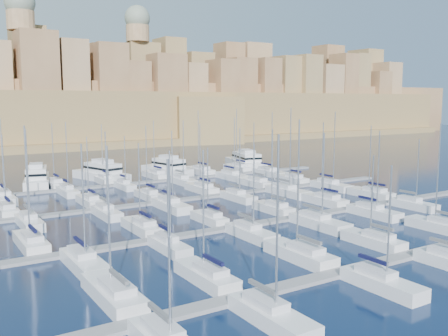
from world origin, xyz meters
TOP-DOWN VIEW (x-y plane):
  - ground at (0.00, 0.00)m, footprint 600.00×600.00m
  - pontoon_near at (0.00, -34.00)m, footprint 84.00×2.00m
  - pontoon_mid_near at (0.00, -12.00)m, footprint 84.00×2.00m
  - pontoon_mid_far at (0.00, 10.00)m, footprint 84.00×2.00m
  - pontoon_far at (0.00, 32.00)m, footprint 84.00×2.00m
  - sailboat_0 at (-34.55, -28.04)m, footprint 3.05×10.17m
  - sailboat_1 at (-24.95, -28.53)m, footprint 2.75×9.16m
  - sailboat_2 at (-12.19, -28.11)m, footprint 3.01×10.02m
  - sailboat_3 at (-0.56, -28.72)m, footprint 2.64×8.79m
  - sailboat_4 at (13.06, -28.51)m, footprint 2.76×9.21m
  - sailboat_7 at (-25.18, -39.54)m, footprint 2.79×9.31m
  - sailboat_8 at (-11.50, -39.30)m, footprint 2.65×8.83m
  - sailboat_12 at (-37.47, -6.41)m, footprint 2.82×9.42m
  - sailboat_13 at (-22.68, -6.53)m, footprint 2.75×9.16m
  - sailboat_14 at (-12.01, -7.21)m, footprint 2.34×7.79m
  - sailboat_15 at (0.48, -6.82)m, footprint 2.58×8.59m
  - sailboat_16 at (12.23, -6.22)m, footprint 2.94×9.80m
  - sailboat_17 at (24.33, -6.31)m, footprint 2.89×9.62m
  - sailboat_18 at (-34.21, -17.73)m, footprint 2.91×9.71m
  - sailboat_19 at (-23.49, -16.89)m, footprint 2.40×7.98m
  - sailboat_20 at (-11.60, -17.42)m, footprint 2.72×9.06m
  - sailboat_21 at (0.08, -18.01)m, footprint 3.08×10.28m
  - sailboat_22 at (12.15, -17.57)m, footprint 2.81×9.36m
  - sailboat_23 at (22.50, -17.14)m, footprint 2.55×8.50m
  - sailboat_24 at (-36.95, 15.34)m, footprint 2.67×8.90m
  - sailboat_25 at (-23.32, 15.22)m, footprint 2.60×8.67m
  - sailboat_26 at (-12.28, 14.98)m, footprint 2.45×8.16m
  - sailboat_27 at (-0.39, 15.61)m, footprint 2.84×9.45m
  - sailboat_28 at (12.97, 15.74)m, footprint 2.92×9.73m
  - sailboat_29 at (22.93, 15.48)m, footprint 2.76×9.19m
  - sailboat_30 at (-35.50, 4.68)m, footprint 2.66×8.86m
  - sailboat_31 at (-23.87, 4.86)m, footprint 2.55×8.50m
  - sailboat_32 at (-12.84, 4.18)m, footprint 2.97×9.89m
  - sailboat_33 at (1.12, 4.70)m, footprint 2.65×8.82m
  - sailboat_34 at (12.12, 3.82)m, footprint 3.18×10.61m
  - sailboat_35 at (24.07, 4.18)m, footprint 2.97×9.89m
  - sailboat_37 at (-23.94, 37.43)m, footprint 2.73×9.09m
  - sailboat_38 at (-13.30, 37.25)m, footprint 2.62×8.73m
  - sailboat_39 at (-0.47, 37.74)m, footprint 2.92×9.72m
  - sailboat_40 at (11.92, 38.16)m, footprint 3.17×10.58m
  - sailboat_41 at (23.14, 37.71)m, footprint 2.90×9.66m
  - sailboat_42 at (-35.68, 26.14)m, footprint 2.99×9.97m
  - sailboat_43 at (-24.09, 26.88)m, footprint 2.54×8.45m
  - sailboat_44 at (-12.14, 27.38)m, footprint 2.23×7.44m
  - sailboat_45 at (0.92, 26.46)m, footprint 2.79×9.31m
  - sailboat_46 at (13.76, 25.80)m, footprint 3.20×10.66m
  - sailboat_47 at (24.64, 25.80)m, footprint 3.20×10.66m
  - motor_yacht_a at (-26.81, 41.31)m, footprint 8.52×16.92m
  - motor_yacht_b at (-12.36, 41.40)m, footprint 9.32×17.14m
  - motor_yacht_c at (4.29, 40.98)m, footprint 7.76×16.18m
  - motor_yacht_d at (29.00, 42.49)m, footprint 9.93×19.50m
  - fortified_city at (-0.19, 155.26)m, footprint 460.00×108.95m

SIDE VIEW (x-z plane):
  - ground at x=0.00m, z-range 0.00..0.00m
  - pontoon_near at x=0.00m, z-range 0.00..0.40m
  - pontoon_mid_near at x=0.00m, z-range 0.00..0.40m
  - pontoon_mid_far at x=0.00m, z-range 0.00..0.40m
  - pontoon_far at x=0.00m, z-range 0.00..0.40m
  - sailboat_44 at x=-12.14m, z-range -5.00..6.42m
  - sailboat_14 at x=-12.01m, z-range -5.13..6.55m
  - sailboat_3 at x=-0.56m, z-range -5.21..6.66m
  - sailboat_23 at x=22.50m, z-range -5.39..6.83m
  - sailboat_19 at x=-23.49m, z-range -5.64..7.09m
  - sailboat_25 at x=-23.32m, z-range -5.46..6.91m
  - sailboat_8 at x=-11.50m, z-range -5.58..7.03m
  - sailboat_13 at x=-22.68m, z-range -5.65..7.12m
  - sailboat_20 at x=-11.60m, z-range -5.76..7.23m
  - sailboat_24 at x=-36.95m, z-range -5.88..7.35m
  - sailboat_38 at x=-13.30m, z-range -6.00..7.47m
  - sailboat_29 at x=22.93m, z-range -5.79..7.26m
  - sailboat_33 at x=1.12m, z-range -6.09..7.57m
  - sailboat_26 at x=-12.28m, z-range -6.25..7.73m
  - sailboat_31 at x=-23.87m, z-range -6.20..7.68m
  - sailboat_15 at x=0.48m, z-range -6.28..7.76m
  - sailboat_1 at x=-24.95m, z-range -6.14..7.63m
  - sailboat_37 at x=-23.94m, z-range -6.23..7.71m
  - sailboat_22 at x=12.15m, z-range -6.23..7.72m
  - sailboat_43 at x=-24.09m, z-range -6.55..8.04m
  - sailboat_27 at x=-0.39m, z-range -6.29..7.78m
  - sailboat_17 at x=24.33m, z-range -6.23..7.72m
  - sailboat_30 at x=-35.50m, z-range -6.59..8.09m
  - sailboat_45 at x=0.92m, z-range -6.46..7.96m
  - sailboat_32 at x=-12.84m, z-range -6.10..7.60m
  - sailboat_39 at x=-0.47m, z-range -6.24..7.74m
  - sailboat_28 at x=12.97m, z-range -6.24..7.74m
  - sailboat_18 at x=-34.21m, z-range -6.31..7.81m
  - sailboat_21 at x=0.08m, z-range -6.29..7.80m
  - sailboat_16 at x=12.23m, z-range -6.66..8.17m
  - sailboat_4 at x=13.06m, z-range -6.95..8.47m
  - sailboat_0 at x=-34.55m, z-range -6.56..8.07m
  - sailboat_12 at x=-37.47m, z-range -7.04..8.56m
  - sailboat_7 at x=-25.18m, z-range -7.26..8.79m
  - sailboat_42 at x=-35.68m, z-range -7.05..8.58m
  - sailboat_46 at x=13.76m, z-range -6.61..8.14m
  - sailboat_41 at x=23.14m, z-range -7.47..9.01m
  - sailboat_35 at x=24.07m, z-range -7.42..8.96m
  - sailboat_2 at x=-12.19m, z-range -7.49..9.03m
  - sailboat_47 at x=24.64m, z-range -7.18..8.73m
  - sailboat_40 at x=11.92m, z-range -7.30..8.85m
  - sailboat_34 at x=12.12m, z-range -7.85..9.42m
  - motor_yacht_a at x=-26.81m, z-range -0.90..4.35m
  - motor_yacht_b at x=-12.36m, z-range -0.90..4.35m
  - motor_yacht_c at x=4.29m, z-range -0.90..4.35m
  - motor_yacht_d at x=29.00m, z-range -0.90..4.35m
  - fortified_city at x=-0.19m, z-range -15.02..44.50m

